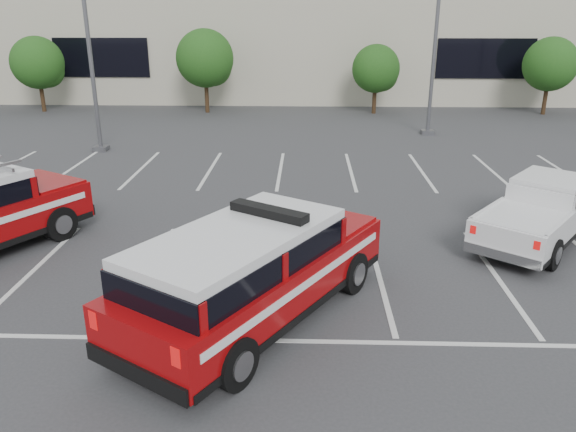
{
  "coord_description": "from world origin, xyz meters",
  "views": [
    {
      "loc": [
        0.99,
        -11.79,
        5.74
      ],
      "look_at": [
        0.56,
        1.03,
        1.05
      ],
      "focal_mm": 35.0,
      "sensor_mm": 36.0,
      "label": 1
    }
  ],
  "objects_px": {
    "tree_left": "(39,65)",
    "tree_mid_left": "(207,60)",
    "light_pole_mid": "(437,24)",
    "fire_chief_suv": "(254,278)",
    "light_pole_left": "(87,26)",
    "tree_mid_right": "(377,70)",
    "tree_right": "(551,66)",
    "convention_building": "(297,26)",
    "white_pickup": "(542,216)"
  },
  "relations": [
    {
      "from": "tree_mid_right",
      "to": "fire_chief_suv",
      "type": "height_order",
      "value": "tree_mid_right"
    },
    {
      "from": "tree_left",
      "to": "light_pole_left",
      "type": "bearing_deg",
      "value": -55.48
    },
    {
      "from": "tree_mid_right",
      "to": "light_pole_left",
      "type": "height_order",
      "value": "light_pole_left"
    },
    {
      "from": "convention_building",
      "to": "light_pole_mid",
      "type": "distance_m",
      "value": 17.27
    },
    {
      "from": "tree_mid_left",
      "to": "fire_chief_suv",
      "type": "distance_m",
      "value": 24.7
    },
    {
      "from": "tree_mid_right",
      "to": "light_pole_left",
      "type": "bearing_deg",
      "value": -142.5
    },
    {
      "from": "tree_left",
      "to": "tree_right",
      "type": "xyz_separation_m",
      "value": [
        30.0,
        0.0,
        0.0
      ]
    },
    {
      "from": "convention_building",
      "to": "tree_left",
      "type": "relative_size",
      "value": 13.58
    },
    {
      "from": "fire_chief_suv",
      "to": "white_pickup",
      "type": "relative_size",
      "value": 1.22
    },
    {
      "from": "tree_mid_right",
      "to": "fire_chief_suv",
      "type": "relative_size",
      "value": 0.62
    },
    {
      "from": "light_pole_left",
      "to": "tree_left",
      "type": "bearing_deg",
      "value": 124.52
    },
    {
      "from": "convention_building",
      "to": "fire_chief_suv",
      "type": "height_order",
      "value": "convention_building"
    },
    {
      "from": "tree_right",
      "to": "fire_chief_suv",
      "type": "xyz_separation_m",
      "value": [
        -15.09,
        -24.11,
        -1.88
      ]
    },
    {
      "from": "tree_left",
      "to": "tree_mid_left",
      "type": "distance_m",
      "value": 10.0
    },
    {
      "from": "convention_building",
      "to": "tree_mid_left",
      "type": "bearing_deg",
      "value": -117.4
    },
    {
      "from": "convention_building",
      "to": "white_pickup",
      "type": "distance_m",
      "value": 30.62
    },
    {
      "from": "white_pickup",
      "to": "fire_chief_suv",
      "type": "bearing_deg",
      "value": -109.76
    },
    {
      "from": "light_pole_left",
      "to": "light_pole_mid",
      "type": "relative_size",
      "value": 1.0
    },
    {
      "from": "light_pole_left",
      "to": "white_pickup",
      "type": "bearing_deg",
      "value": -32.35
    },
    {
      "from": "tree_mid_left",
      "to": "tree_mid_right",
      "type": "xyz_separation_m",
      "value": [
        10.0,
        -0.0,
        -0.54
      ]
    },
    {
      "from": "tree_mid_right",
      "to": "convention_building",
      "type": "bearing_deg",
      "value": 116.57
    },
    {
      "from": "convention_building",
      "to": "tree_left",
      "type": "bearing_deg",
      "value": -146.95
    },
    {
      "from": "tree_right",
      "to": "light_pole_mid",
      "type": "relative_size",
      "value": 0.43
    },
    {
      "from": "tree_left",
      "to": "light_pole_mid",
      "type": "xyz_separation_m",
      "value": [
        21.91,
        -6.05,
        2.41
      ]
    },
    {
      "from": "tree_left",
      "to": "tree_mid_left",
      "type": "height_order",
      "value": "tree_mid_left"
    },
    {
      "from": "tree_mid_right",
      "to": "tree_right",
      "type": "height_order",
      "value": "tree_right"
    },
    {
      "from": "tree_mid_left",
      "to": "tree_right",
      "type": "height_order",
      "value": "tree_mid_left"
    },
    {
      "from": "light_pole_mid",
      "to": "fire_chief_suv",
      "type": "bearing_deg",
      "value": -111.18
    },
    {
      "from": "tree_mid_left",
      "to": "fire_chief_suv",
      "type": "xyz_separation_m",
      "value": [
        4.91,
        -24.11,
        -2.15
      ]
    },
    {
      "from": "tree_mid_left",
      "to": "tree_right",
      "type": "xyz_separation_m",
      "value": [
        20.0,
        -0.0,
        -0.27
      ]
    },
    {
      "from": "light_pole_mid",
      "to": "fire_chief_suv",
      "type": "distance_m",
      "value": 19.84
    },
    {
      "from": "tree_mid_right",
      "to": "white_pickup",
      "type": "bearing_deg",
      "value": -83.78
    },
    {
      "from": "tree_mid_right",
      "to": "fire_chief_suv",
      "type": "bearing_deg",
      "value": -101.92
    },
    {
      "from": "tree_right",
      "to": "light_pole_mid",
      "type": "distance_m",
      "value": 10.38
    },
    {
      "from": "tree_mid_left",
      "to": "tree_mid_right",
      "type": "relative_size",
      "value": 1.21
    },
    {
      "from": "convention_building",
      "to": "tree_mid_right",
      "type": "distance_m",
      "value": 11.2
    },
    {
      "from": "tree_mid_right",
      "to": "light_pole_mid",
      "type": "bearing_deg",
      "value": -72.48
    },
    {
      "from": "tree_right",
      "to": "light_pole_mid",
      "type": "height_order",
      "value": "light_pole_mid"
    },
    {
      "from": "convention_building",
      "to": "white_pickup",
      "type": "bearing_deg",
      "value": -76.55
    },
    {
      "from": "tree_mid_left",
      "to": "tree_left",
      "type": "bearing_deg",
      "value": -180.0
    },
    {
      "from": "tree_mid_left",
      "to": "tree_right",
      "type": "distance_m",
      "value": 20.0
    },
    {
      "from": "tree_mid_left",
      "to": "fire_chief_suv",
      "type": "height_order",
      "value": "tree_mid_left"
    },
    {
      "from": "light_pole_mid",
      "to": "white_pickup",
      "type": "xyz_separation_m",
      "value": [
        0.24,
        -13.65,
        -4.53
      ]
    },
    {
      "from": "tree_mid_left",
      "to": "light_pole_left",
      "type": "relative_size",
      "value": 0.47
    },
    {
      "from": "light_pole_left",
      "to": "fire_chief_suv",
      "type": "distance_m",
      "value": 16.74
    },
    {
      "from": "tree_right",
      "to": "fire_chief_suv",
      "type": "height_order",
      "value": "tree_right"
    },
    {
      "from": "tree_mid_left",
      "to": "fire_chief_suv",
      "type": "bearing_deg",
      "value": -78.49
    },
    {
      "from": "convention_building",
      "to": "tree_right",
      "type": "bearing_deg",
      "value": -33.37
    },
    {
      "from": "convention_building",
      "to": "tree_left",
      "type": "height_order",
      "value": "convention_building"
    },
    {
      "from": "tree_mid_right",
      "to": "fire_chief_suv",
      "type": "xyz_separation_m",
      "value": [
        -5.09,
        -24.11,
        -1.61
      ]
    }
  ]
}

